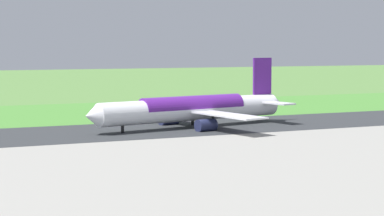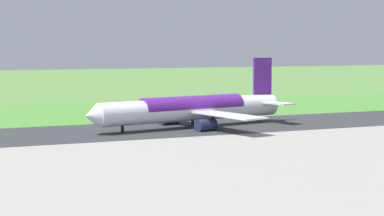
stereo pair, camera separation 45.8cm
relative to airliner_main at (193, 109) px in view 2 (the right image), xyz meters
The scene contains 7 objects.
ground_plane 4.36m from the airliner_main, 163.05° to the left, with size 800.00×800.00×0.00m, color #547F3D.
runway_asphalt 4.33m from the airliner_main, 163.05° to the left, with size 600.00×30.72×0.06m, color #2D3033.
apron_concrete 64.04m from the airliner_main, 90.21° to the left, with size 440.00×110.00×0.05m, color gray.
grass_verge_foreground 36.37m from the airliner_main, 90.38° to the right, with size 600.00×80.00×0.04m, color #478534.
airliner_main is the anchor object (origin of this frame).
no_stopping_sign 39.61m from the airliner_main, 84.83° to the right, with size 0.60×0.10×2.82m.
traffic_cone_orange 36.13m from the airliner_main, 76.99° to the right, with size 0.40×0.40×0.55m, color orange.
Camera 2 is at (64.60, 144.56, 18.71)m, focal length 64.80 mm.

